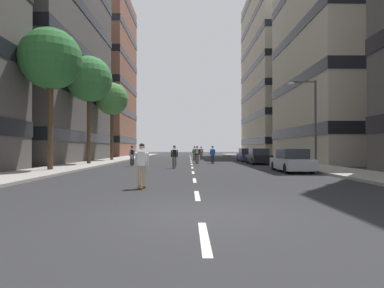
% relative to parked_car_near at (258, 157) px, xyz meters
% --- Properties ---
extents(ground_plane, '(165.86, 165.86, 0.00)m').
position_rel_parked_car_near_xyz_m(ground_plane, '(-6.53, 3.97, -0.70)').
color(ground_plane, '#28282B').
extents(sidewalk_left, '(3.71, 76.02, 0.14)m').
position_rel_parked_car_near_xyz_m(sidewalk_left, '(-16.12, 7.43, -0.63)').
color(sidewalk_left, '#9E9991').
rests_on(sidewalk_left, ground_plane).
extents(sidewalk_right, '(3.71, 76.02, 0.14)m').
position_rel_parked_car_near_xyz_m(sidewalk_right, '(3.06, 7.43, -0.63)').
color(sidewalk_right, '#9E9991').
rests_on(sidewalk_right, ground_plane).
extents(lane_markings, '(0.16, 62.20, 0.01)m').
position_rel_parked_car_near_xyz_m(lane_markings, '(-6.53, 4.33, -0.70)').
color(lane_markings, silver).
rests_on(lane_markings, ground_plane).
extents(building_left_mid, '(16.57, 20.72, 22.81)m').
position_rel_parked_car_near_xyz_m(building_left_mid, '(-26.21, 4.52, 10.79)').
color(building_left_mid, '#4C4744').
rests_on(building_left_mid, ground_plane).
extents(building_left_far, '(16.57, 16.72, 29.78)m').
position_rel_parked_car_near_xyz_m(building_left_far, '(-26.21, 28.97, 14.28)').
color(building_left_far, brown).
rests_on(building_left_far, ground_plane).
extents(building_right_mid, '(16.57, 18.18, 22.03)m').
position_rel_parked_car_near_xyz_m(building_right_mid, '(13.14, 4.52, 10.41)').
color(building_right_mid, '#B2A893').
rests_on(building_right_mid, ground_plane).
extents(building_right_far, '(16.57, 22.42, 31.72)m').
position_rel_parked_car_near_xyz_m(building_right_far, '(13.14, 28.97, 15.25)').
color(building_right_far, '#B2A893').
rests_on(building_right_far, ground_plane).
extents(parked_car_near, '(1.82, 4.40, 1.52)m').
position_rel_parked_car_near_xyz_m(parked_car_near, '(0.00, 0.00, 0.00)').
color(parked_car_near, black).
rests_on(parked_car_near, ground_plane).
extents(parked_car_mid, '(1.82, 4.40, 1.52)m').
position_rel_parked_car_near_xyz_m(parked_car_mid, '(0.00, 6.36, 0.00)').
color(parked_car_mid, navy).
rests_on(parked_car_mid, ground_plane).
extents(parked_car_far, '(1.82, 4.40, 1.52)m').
position_rel_parked_car_near_xyz_m(parked_car_far, '(0.00, -10.18, 0.00)').
color(parked_car_far, '#B2B7BF').
rests_on(parked_car_far, ground_plane).
extents(street_tree_near, '(3.90, 3.90, 9.32)m').
position_rel_parked_car_near_xyz_m(street_tree_near, '(-16.12, 7.56, 6.75)').
color(street_tree_near, '#4C3823').
rests_on(street_tree_near, sidewalk_left).
extents(street_tree_mid, '(4.09, 4.09, 9.50)m').
position_rel_parked_car_near_xyz_m(street_tree_mid, '(-16.12, -9.69, 6.84)').
color(street_tree_mid, '#4C3823').
rests_on(street_tree_mid, sidewalk_left).
extents(street_tree_far, '(4.23, 4.23, 9.99)m').
position_rel_parked_car_near_xyz_m(street_tree_far, '(-16.12, -1.34, 7.26)').
color(street_tree_far, '#4C3823').
rests_on(street_tree_far, sidewalk_left).
extents(streetlamp_right, '(2.13, 0.30, 6.50)m').
position_rel_parked_car_near_xyz_m(streetlamp_right, '(2.32, -7.41, 3.44)').
color(streetlamp_right, '#3F3F44').
rests_on(streetlamp_right, sidewalk_right).
extents(skater_0, '(0.55, 0.92, 1.78)m').
position_rel_parked_car_near_xyz_m(skater_0, '(-5.16, 11.47, 0.32)').
color(skater_0, brown).
rests_on(skater_0, ground_plane).
extents(skater_1, '(0.57, 0.92, 1.78)m').
position_rel_parked_car_near_xyz_m(skater_1, '(-6.11, 8.27, 0.32)').
color(skater_1, brown).
rests_on(skater_1, ground_plane).
extents(skater_2, '(0.54, 0.91, 1.78)m').
position_rel_parked_car_near_xyz_m(skater_2, '(-4.41, 1.15, 0.29)').
color(skater_2, brown).
rests_on(skater_2, ground_plane).
extents(skater_3, '(0.54, 0.91, 1.78)m').
position_rel_parked_car_near_xyz_m(skater_3, '(-7.94, -6.33, 0.29)').
color(skater_3, brown).
rests_on(skater_3, ground_plane).
extents(skater_4, '(0.56, 0.92, 1.78)m').
position_rel_parked_car_near_xyz_m(skater_4, '(-5.97, 1.12, 0.32)').
color(skater_4, brown).
rests_on(skater_4, ground_plane).
extents(skater_5, '(0.57, 0.92, 1.78)m').
position_rel_parked_car_near_xyz_m(skater_5, '(-11.78, -3.18, 0.32)').
color(skater_5, brown).
rests_on(skater_5, ground_plane).
extents(skater_6, '(0.54, 0.91, 1.78)m').
position_rel_parked_car_near_xyz_m(skater_6, '(-8.65, -18.79, 0.29)').
color(skater_6, brown).
rests_on(skater_6, ground_plane).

